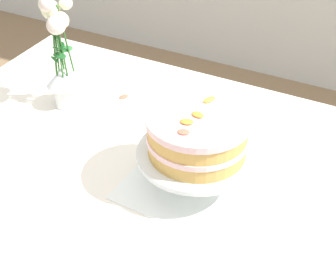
{
  "coord_description": "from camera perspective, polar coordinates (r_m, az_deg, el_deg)",
  "views": [
    {
      "loc": [
        0.52,
        -0.92,
        1.62
      ],
      "look_at": [
        0.05,
        -0.0,
        0.86
      ],
      "focal_mm": 56.72,
      "sensor_mm": 36.0,
      "label": 1
    }
  ],
  "objects": [
    {
      "name": "dining_table",
      "position": [
        1.42,
        -2.42,
        -6.9
      ],
      "size": [
        1.4,
        1.0,
        0.74
      ],
      "color": "white",
      "rests_on": "ground"
    },
    {
      "name": "linen_napkin",
      "position": [
        1.33,
        2.98,
        -5.18
      ],
      "size": [
        0.34,
        0.34,
        0.0
      ],
      "primitive_type": "cube",
      "rotation": [
        0.0,
        0.0,
        -0.06
      ],
      "color": "white",
      "rests_on": "dining_table"
    },
    {
      "name": "cake_stand",
      "position": [
        1.27,
        3.1,
        -2.43
      ],
      "size": [
        0.29,
        0.29,
        0.1
      ],
      "color": "silver",
      "rests_on": "linen_napkin"
    },
    {
      "name": "layer_cake",
      "position": [
        1.23,
        3.2,
        0.08
      ],
      "size": [
        0.24,
        0.24,
        0.11
      ],
      "color": "tan",
      "rests_on": "cake_stand"
    },
    {
      "name": "flower_vase",
      "position": [
        1.55,
        -11.61,
        8.71
      ],
      "size": [
        0.1,
        0.1,
        0.34
      ],
      "color": "silver",
      "rests_on": "dining_table"
    },
    {
      "name": "loose_petal_0",
      "position": [
        1.65,
        -4.77,
        4.08
      ],
      "size": [
        0.03,
        0.04,
        0.0
      ],
      "primitive_type": "ellipsoid",
      "rotation": [
        0.0,
        0.0,
        1.27
      ],
      "color": "#E56B51",
      "rests_on": "dining_table"
    }
  ]
}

